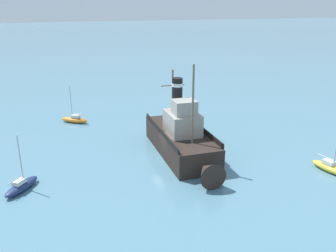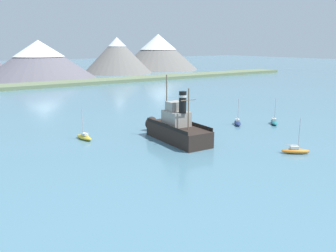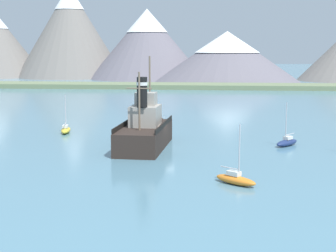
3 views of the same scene
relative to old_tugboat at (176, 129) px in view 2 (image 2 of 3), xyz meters
name	(u,v)px [view 2 (image 2 of 3)]	position (x,y,z in m)	size (l,w,h in m)	color
ground_plane	(185,138)	(1.91, 0.18, -1.83)	(600.00, 600.00, 0.00)	teal
shoreline_strip	(38,85)	(1.91, 83.71, -1.23)	(240.00, 12.00, 1.20)	#6B7A56
old_tugboat	(176,129)	(0.00, 0.00, 0.00)	(5.01, 14.55, 9.90)	#2D231E
sailboat_yellow	(84,137)	(-11.54, 8.40, -1.40)	(1.72, 3.93, 4.90)	gold
sailboat_orange	(296,151)	(9.33, -14.89, -1.40)	(3.66, 3.22, 4.90)	orange
sailboat_navy	(237,123)	(15.60, 2.14, -1.40)	(3.24, 3.65, 4.90)	navy
sailboat_teal	(274,122)	(21.55, -1.38, -1.40)	(3.39, 3.54, 4.90)	#23757A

